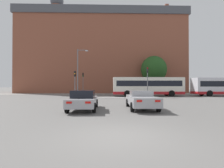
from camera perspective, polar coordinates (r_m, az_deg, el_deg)
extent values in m
plane|color=#605E5B|center=(6.12, 2.70, -16.80)|extent=(400.00, 400.00, 0.00)
cube|color=silver|center=(25.64, -0.64, -4.43)|extent=(7.91, 0.30, 0.01)
cube|color=#A09B91|center=(37.05, -0.94, -3.26)|extent=(68.79, 2.50, 0.01)
cube|color=brown|center=(47.93, -3.09, 8.52)|extent=(40.98, 13.68, 18.65)
cube|color=#4C4F56|center=(50.59, -3.08, 20.08)|extent=(41.80, 14.23, 1.90)
cube|color=brown|center=(54.93, -21.96, 20.81)|extent=(0.90, 0.90, 2.38)
cube|color=brown|center=(54.38, -11.99, 21.00)|extent=(0.90, 0.90, 2.38)
cube|color=brown|center=(52.29, -3.04, 21.90)|extent=(0.90, 0.90, 2.38)
cube|color=brown|center=(51.22, 6.18, 22.40)|extent=(0.90, 0.90, 2.38)
cube|color=brown|center=(51.45, 17.39, 22.32)|extent=(0.90, 0.90, 2.38)
cylinder|color=brown|center=(53.22, -17.56, 21.77)|extent=(3.16, 3.16, 2.82)
sphere|color=#4C4F56|center=(54.32, -17.55, 24.42)|extent=(3.51, 3.51, 3.51)
cube|color=#9E9EA3|center=(12.70, -9.32, -5.63)|extent=(1.82, 4.56, 0.55)
cube|color=black|center=(12.61, -9.34, -3.22)|extent=(1.55, 2.06, 0.52)
cylinder|color=black|center=(14.23, -12.04, -6.20)|extent=(0.23, 0.64, 0.64)
cylinder|color=black|center=(14.04, -5.13, -6.28)|extent=(0.23, 0.64, 0.64)
cylinder|color=black|center=(11.48, -14.45, -7.53)|extent=(0.23, 0.64, 0.64)
cylinder|color=black|center=(11.25, -5.87, -7.69)|extent=(0.23, 0.64, 0.64)
cube|color=red|center=(10.52, -13.86, -5.90)|extent=(0.32, 0.05, 0.12)
cube|color=red|center=(10.36, -7.85, -6.00)|extent=(0.32, 0.05, 0.12)
cube|color=#9E9EA3|center=(13.19, 9.54, -5.26)|extent=(1.88, 4.90, 0.63)
cube|color=#9E9EA3|center=(13.28, 9.45, -3.04)|extent=(1.57, 1.49, 0.38)
cylinder|color=black|center=(14.59, 5.13, -6.07)|extent=(0.23, 0.64, 0.64)
cylinder|color=black|center=(14.86, 11.80, -5.96)|extent=(0.23, 0.64, 0.64)
cylinder|color=black|center=(11.61, 6.65, -7.47)|extent=(0.23, 0.64, 0.64)
cylinder|color=black|center=(11.95, 14.95, -7.26)|extent=(0.23, 0.64, 0.64)
cube|color=red|center=(10.67, 8.93, -5.51)|extent=(0.32, 0.06, 0.12)
cube|color=red|center=(10.91, 14.73, -5.39)|extent=(0.32, 0.06, 0.12)
cube|color=silver|center=(29.62, 11.58, -0.57)|extent=(11.48, 2.58, 2.76)
cube|color=#AD191E|center=(29.64, 11.59, -2.81)|extent=(11.50, 2.60, 0.44)
cube|color=black|center=(29.62, 11.58, 0.16)|extent=(10.56, 2.61, 0.90)
cylinder|color=black|center=(31.82, 17.33, -2.77)|extent=(1.00, 0.28, 1.00)
cylinder|color=black|center=(29.49, 18.90, -2.93)|extent=(1.00, 0.28, 1.00)
cylinder|color=black|center=(30.27, 4.46, -2.91)|extent=(1.00, 0.28, 1.00)
cylinder|color=black|center=(27.81, 5.00, -3.11)|extent=(1.00, 0.28, 1.00)
cube|color=silver|center=(34.86, 32.63, -0.54)|extent=(10.13, 2.55, 2.70)
cube|color=#AD191E|center=(34.88, 32.64, -2.39)|extent=(10.15, 2.57, 0.44)
cube|color=black|center=(34.87, 32.62, 0.04)|extent=(9.32, 2.58, 0.90)
cylinder|color=black|center=(34.29, 27.13, -2.57)|extent=(1.00, 0.28, 1.00)
cylinder|color=black|center=(32.16, 29.24, -2.69)|extent=(1.00, 0.28, 1.00)
cylinder|color=slate|center=(26.30, -12.02, -0.95)|extent=(0.12, 0.12, 3.10)
cube|color=black|center=(26.36, -12.01, 3.29)|extent=(0.26, 0.20, 0.80)
sphere|color=black|center=(26.25, -12.06, 3.86)|extent=(0.17, 0.17, 0.17)
sphere|color=orange|center=(26.23, -12.06, 3.31)|extent=(0.17, 0.17, 0.17)
sphere|color=black|center=(26.21, -12.06, 2.75)|extent=(0.17, 0.17, 0.17)
cylinder|color=slate|center=(26.38, 11.50, -0.32)|extent=(0.12, 0.12, 3.68)
cube|color=black|center=(26.49, 11.49, 4.52)|extent=(0.26, 0.20, 0.80)
sphere|color=red|center=(26.39, 11.56, 5.10)|extent=(0.17, 0.17, 0.17)
sphere|color=black|center=(26.36, 11.56, 4.55)|extent=(0.17, 0.17, 0.17)
sphere|color=black|center=(26.34, 11.56, 3.99)|extent=(0.17, 0.17, 0.17)
cylinder|color=slate|center=(36.79, -9.44, -0.45)|extent=(0.12, 0.12, 3.63)
cube|color=black|center=(36.87, -9.44, 2.99)|extent=(0.26, 0.20, 0.80)
sphere|color=black|center=(36.76, -9.46, 3.40)|extent=(0.17, 0.17, 0.17)
sphere|color=black|center=(36.74, -9.47, 3.01)|extent=(0.17, 0.17, 0.17)
sphere|color=#1ED14C|center=(36.72, -9.47, 2.61)|extent=(0.17, 0.17, 0.17)
cylinder|color=slate|center=(28.08, -11.16, 3.58)|extent=(0.16, 0.16, 7.51)
cylinder|color=slate|center=(28.46, -9.70, 10.85)|extent=(1.43, 0.10, 0.10)
ellipsoid|color=#B2B2B7|center=(28.35, -8.24, 10.69)|extent=(0.50, 0.36, 0.22)
cylinder|color=brown|center=(38.24, 11.98, -2.58)|extent=(0.13, 0.13, 0.79)
cylinder|color=brown|center=(38.18, 11.74, -2.58)|extent=(0.13, 0.13, 0.79)
cube|color=#B21E23|center=(38.19, 11.86, -1.52)|extent=(0.42, 0.26, 0.62)
sphere|color=tan|center=(38.18, 11.86, -0.87)|extent=(0.24, 0.24, 0.24)
cylinder|color=#333851|center=(36.93, 8.00, -2.64)|extent=(0.13, 0.13, 0.81)
cylinder|color=#333851|center=(37.02, 8.22, -2.63)|extent=(0.13, 0.13, 0.81)
cube|color=#336B38|center=(36.96, 8.11, -1.52)|extent=(0.45, 0.36, 0.64)
sphere|color=tan|center=(36.95, 8.11, -0.83)|extent=(0.24, 0.24, 0.24)
cylinder|color=#4C3823|center=(39.72, 13.51, -0.91)|extent=(0.36, 0.36, 2.99)
ellipsoid|color=#234C1E|center=(39.89, 13.49, 4.69)|extent=(5.65, 5.65, 5.93)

